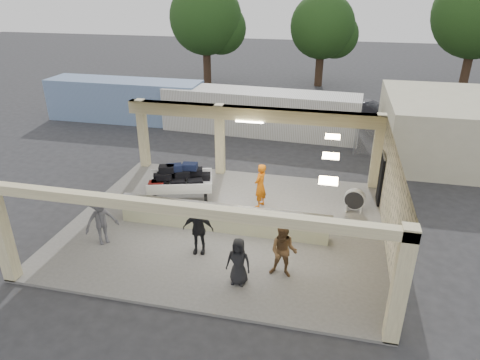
% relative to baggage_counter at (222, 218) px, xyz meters
% --- Properties ---
extents(ground, '(120.00, 120.00, 0.00)m').
position_rel_baggage_counter_xyz_m(ground, '(0.00, 0.50, -0.59)').
color(ground, '#27272A').
rests_on(ground, ground).
extents(pavilion, '(12.01, 10.00, 3.55)m').
position_rel_baggage_counter_xyz_m(pavilion, '(0.21, 1.16, 0.76)').
color(pavilion, '#63605C').
rests_on(pavilion, ground).
extents(baggage_counter, '(8.20, 0.58, 0.98)m').
position_rel_baggage_counter_xyz_m(baggage_counter, '(0.00, 0.00, 0.00)').
color(baggage_counter, '#BFBE8F').
rests_on(baggage_counter, pavilion).
extents(luggage_cart, '(3.07, 2.37, 1.58)m').
position_rel_baggage_counter_xyz_m(luggage_cart, '(-2.49, 2.17, 0.40)').
color(luggage_cart, white).
rests_on(luggage_cart, pavilion).
extents(drum_fan, '(0.90, 0.48, 0.96)m').
position_rel_baggage_counter_xyz_m(drum_fan, '(4.92, 2.67, 0.03)').
color(drum_fan, white).
rests_on(drum_fan, pavilion).
extents(baggage_handler, '(0.59, 0.78, 1.91)m').
position_rel_baggage_counter_xyz_m(baggage_handler, '(1.06, 2.18, 0.47)').
color(baggage_handler, orange).
rests_on(baggage_handler, pavilion).
extents(passenger_a, '(0.91, 0.45, 1.82)m').
position_rel_baggage_counter_xyz_m(passenger_a, '(2.63, -2.27, 0.42)').
color(passenger_a, brown).
rests_on(passenger_a, pavilion).
extents(passenger_b, '(1.11, 0.52, 1.82)m').
position_rel_baggage_counter_xyz_m(passenger_b, '(-0.40, -1.62, 0.42)').
color(passenger_b, black).
rests_on(passenger_b, pavilion).
extents(passenger_c, '(1.13, 1.15, 1.85)m').
position_rel_baggage_counter_xyz_m(passenger_c, '(-3.93, -1.84, 0.44)').
color(passenger_c, '#504F54').
rests_on(passenger_c, pavilion).
extents(passenger_d, '(0.79, 0.37, 1.58)m').
position_rel_baggage_counter_xyz_m(passenger_d, '(1.33, -2.95, 0.31)').
color(passenger_d, black).
rests_on(passenger_d, pavilion).
extents(car_white_a, '(5.19, 3.55, 1.35)m').
position_rel_baggage_counter_xyz_m(car_white_a, '(8.14, 13.28, 0.09)').
color(car_white_a, silver).
rests_on(car_white_a, ground).
extents(car_white_b, '(4.57, 2.98, 1.35)m').
position_rel_baggage_counter_xyz_m(car_white_b, '(10.53, 13.60, 0.09)').
color(car_white_b, silver).
rests_on(car_white_b, ground).
extents(car_dark, '(4.50, 2.96, 1.41)m').
position_rel_baggage_counter_xyz_m(car_dark, '(6.04, 15.71, 0.12)').
color(car_dark, black).
rests_on(car_dark, ground).
extents(container_white, '(12.34, 3.16, 2.65)m').
position_rel_baggage_counter_xyz_m(container_white, '(-0.81, 12.02, 0.74)').
color(container_white, silver).
rests_on(container_white, ground).
extents(container_blue, '(10.56, 2.55, 2.75)m').
position_rel_baggage_counter_xyz_m(container_blue, '(-10.27, 12.72, 0.79)').
color(container_blue, '#6F8BB2').
rests_on(container_blue, ground).
extents(fence, '(12.06, 0.06, 2.03)m').
position_rel_baggage_counter_xyz_m(fence, '(11.00, 9.50, 0.47)').
color(fence, gray).
rests_on(fence, ground).
extents(tree_left, '(6.60, 6.30, 9.00)m').
position_rel_baggage_counter_xyz_m(tree_left, '(-7.68, 24.66, 5.00)').
color(tree_left, '#382619').
rests_on(tree_left, ground).
extents(tree_mid, '(6.00, 5.60, 8.00)m').
position_rel_baggage_counter_xyz_m(tree_mid, '(2.32, 26.66, 4.38)').
color(tree_mid, '#382619').
rests_on(tree_mid, ground).
extents(adjacent_building, '(6.00, 8.00, 3.20)m').
position_rel_baggage_counter_xyz_m(adjacent_building, '(9.50, 10.50, 1.01)').
color(adjacent_building, beige).
rests_on(adjacent_building, ground).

